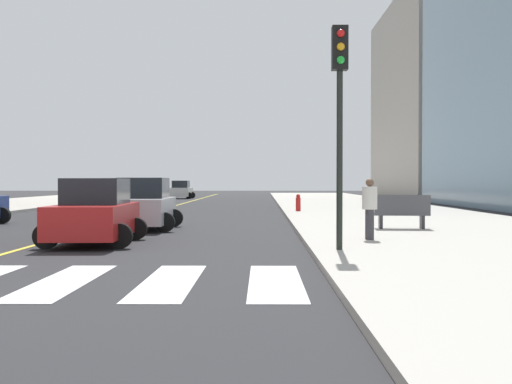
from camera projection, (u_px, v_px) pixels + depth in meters
sidewalk_kerb_east at (408, 220)px, 26.75m from camera, size 10.00×120.00×0.15m
lane_divider_paint at (180, 205)px, 46.86m from camera, size 0.16×80.00×0.01m
parking_garage_concrete at (477, 101)px, 66.50m from camera, size 18.00×24.00×20.28m
car_white_nearest at (181, 190)px, 63.05m from camera, size 2.53×4.02×1.79m
car_green_second at (117, 192)px, 48.26m from camera, size 2.83×4.44×1.95m
car_silver_fourth at (143, 205)px, 22.72m from camera, size 2.62×4.15×1.84m
car_red_fifth at (95, 213)px, 17.38m from camera, size 2.59×4.07×1.79m
traffic_light_near_corner at (340, 93)px, 14.49m from camera, size 0.36×0.41×5.09m
park_bench at (402, 212)px, 20.92m from camera, size 1.84×0.71×1.12m
pedestrian_waiting_east at (370, 206)px, 17.08m from camera, size 0.41×0.41×1.64m
fire_hydrant at (298, 203)px, 33.61m from camera, size 0.26×0.26×0.89m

